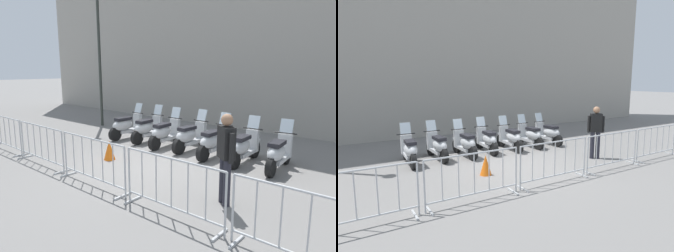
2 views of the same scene
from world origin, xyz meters
TOP-DOWN VIEW (x-y plane):
  - ground_plane at (0.00, 0.00)m, footprint 120.00×120.00m
  - motorcycle_0 at (-3.01, 1.22)m, footprint 0.61×1.72m
  - motorcycle_1 at (-2.13, 1.51)m, footprint 0.70×1.71m
  - motorcycle_2 at (-1.21, 1.55)m, footprint 0.70×1.71m
  - motorcycle_3 at (-0.34, 1.83)m, footprint 0.60×1.72m
  - motorcycle_4 at (0.58, 1.88)m, footprint 0.64×1.72m
  - motorcycle_5 at (1.48, 2.07)m, footprint 0.69×1.71m
  - motorcycle_6 at (2.37, 2.25)m, footprint 0.73×1.70m
  - barrier_segment_0 at (-4.05, -2.53)m, footprint 2.10×0.79m
  - barrier_segment_1 at (-1.87, -2.12)m, footprint 2.10×0.79m
  - barrier_segment_2 at (0.32, -1.72)m, footprint 2.10×0.79m
  - barrier_segment_3 at (2.50, -1.32)m, footprint 2.10×0.79m
  - barrier_segment_4 at (4.69, -0.92)m, footprint 2.10×0.79m
  - street_lamp at (-5.84, 1.70)m, footprint 0.36×0.36m
  - officer_near_row_end at (2.75, -0.21)m, footprint 0.50×0.36m
  - traffic_cone at (-1.13, -0.53)m, footprint 0.32×0.32m

SIDE VIEW (x-z plane):
  - ground_plane at x=0.00m, z-range 0.00..0.00m
  - traffic_cone at x=-1.13m, z-range 0.00..0.55m
  - motorcycle_0 at x=-3.01m, z-range -0.16..1.07m
  - motorcycle_1 at x=-2.13m, z-range -0.16..1.07m
  - motorcycle_2 at x=-1.21m, z-range -0.16..1.07m
  - motorcycle_3 at x=-0.34m, z-range -0.16..1.07m
  - motorcycle_4 at x=0.58m, z-range -0.16..1.07m
  - motorcycle_5 at x=1.48m, z-range -0.16..1.07m
  - motorcycle_6 at x=2.37m, z-range -0.16..1.07m
  - barrier_segment_0 at x=-4.05m, z-range -0.01..1.06m
  - barrier_segment_1 at x=-1.87m, z-range -0.01..1.06m
  - barrier_segment_2 at x=0.32m, z-range -0.01..1.06m
  - barrier_segment_3 at x=2.50m, z-range -0.01..1.06m
  - barrier_segment_4 at x=4.69m, z-range -0.01..1.06m
  - officer_near_row_end at x=2.75m, z-range 0.12..1.85m
  - street_lamp at x=-5.84m, z-range 0.59..6.19m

